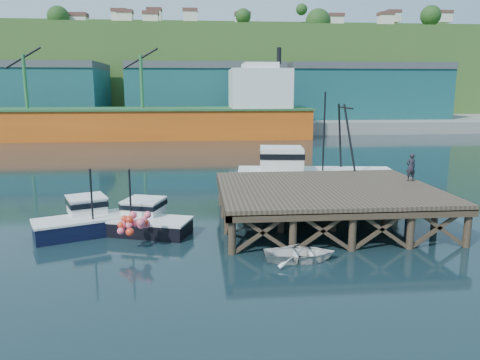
{
  "coord_description": "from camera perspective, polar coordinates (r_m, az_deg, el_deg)",
  "views": [
    {
      "loc": [
        -1.7,
        -25.27,
        7.55
      ],
      "look_at": [
        0.78,
        2.0,
        2.18
      ],
      "focal_mm": 35.0,
      "sensor_mm": 36.0,
      "label": 1
    }
  ],
  "objects": [
    {
      "name": "wharf",
      "position": [
        26.7,
        10.57,
        -1.24
      ],
      "size": [
        12.0,
        10.0,
        2.62
      ],
      "color": "brown",
      "rests_on": "ground"
    },
    {
      "name": "warehouse_left",
      "position": [
        96.22,
        -25.82,
        9.37
      ],
      "size": [
        32.0,
        16.0,
        9.0
      ],
      "primitive_type": "cube",
      "color": "#1B545A",
      "rests_on": "far_quay"
    },
    {
      "name": "trawler",
      "position": [
        33.32,
        8.8,
        0.51
      ],
      "size": [
        11.35,
        5.24,
        7.33
      ],
      "rotation": [
        0.0,
        0.0,
        -0.12
      ],
      "color": "#D2CB88",
      "rests_on": "ground"
    },
    {
      "name": "boat_black",
      "position": [
        25.6,
        -12.28,
        -4.81
      ],
      "size": [
        6.1,
        5.06,
        3.54
      ],
      "rotation": [
        0.0,
        0.0,
        -0.32
      ],
      "color": "black",
      "rests_on": "ground"
    },
    {
      "name": "warehouse_right",
      "position": [
        95.69,
        14.37,
        10.11
      ],
      "size": [
        30.0,
        16.0,
        9.0
      ],
      "primitive_type": "cube",
      "color": "#1B545A",
      "rests_on": "far_quay"
    },
    {
      "name": "dockworker",
      "position": [
        29.57,
        20.1,
        1.49
      ],
      "size": [
        0.65,
        0.47,
        1.68
      ],
      "primitive_type": "imported",
      "rotation": [
        0.0,
        0.0,
        3.25
      ],
      "color": "black",
      "rests_on": "wharf"
    },
    {
      "name": "boat_navy",
      "position": [
        26.14,
        -17.81,
        -4.6
      ],
      "size": [
        6.09,
        4.29,
        3.59
      ],
      "rotation": [
        0.0,
        0.0,
        0.4
      ],
      "color": "black",
      "rests_on": "ground"
    },
    {
      "name": "cargo_ship",
      "position": [
        73.71,
        -10.56,
        7.6
      ],
      "size": [
        55.5,
        10.0,
        13.75
      ],
      "color": "#D95914",
      "rests_on": "ground"
    },
    {
      "name": "ground",
      "position": [
        26.43,
        -1.3,
        -5.52
      ],
      "size": [
        300.0,
        300.0,
        0.0
      ],
      "primitive_type": "plane",
      "color": "black",
      "rests_on": "ground"
    },
    {
      "name": "hillside",
      "position": [
        125.33,
        -4.54,
        12.62
      ],
      "size": [
        220.0,
        50.0,
        22.0
      ],
      "primitive_type": "cube",
      "color": "#2D511E",
      "rests_on": "ground"
    },
    {
      "name": "dinghy",
      "position": [
        21.24,
        7.28,
        -8.88
      ],
      "size": [
        3.29,
        2.42,
        0.66
      ],
      "primitive_type": "imported",
      "rotation": [
        0.0,
        0.0,
        1.53
      ],
      "color": "silver",
      "rests_on": "ground"
    },
    {
      "name": "far_quay",
      "position": [
        95.51,
        -4.21,
        7.12
      ],
      "size": [
        160.0,
        40.0,
        2.0
      ],
      "primitive_type": "cube",
      "color": "gray",
      "rests_on": "ground"
    },
    {
      "name": "warehouse_mid",
      "position": [
        90.3,
        -4.2,
        10.38
      ],
      "size": [
        28.0,
        16.0,
        9.0
      ],
      "primitive_type": "cube",
      "color": "#1B545A",
      "rests_on": "far_quay"
    }
  ]
}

